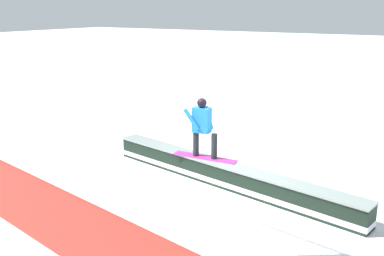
{
  "coord_description": "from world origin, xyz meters",
  "views": [
    {
      "loc": [
        -4.2,
        8.3,
        3.9
      ],
      "look_at": [
        0.29,
        0.95,
        1.53
      ],
      "focal_mm": 41.23,
      "sensor_mm": 36.0,
      "label": 1
    }
  ],
  "objects": [
    {
      "name": "ground_plane",
      "position": [
        0.0,
        0.0,
        0.0
      ],
      "size": [
        120.0,
        120.0,
        0.0
      ],
      "primitive_type": "plane",
      "color": "white"
    },
    {
      "name": "grind_box",
      "position": [
        0.0,
        0.0,
        0.24
      ],
      "size": [
        6.55,
        1.65,
        0.53
      ],
      "color": "black",
      "rests_on": "ground_plane"
    },
    {
      "name": "snowboarder",
      "position": [
        0.65,
        -0.1,
        1.28
      ],
      "size": [
        1.58,
        0.46,
        1.4
      ],
      "color": "#C32E93",
      "rests_on": "grind_box"
    },
    {
      "name": "safety_fence",
      "position": [
        0.0,
        4.15,
        0.6
      ],
      "size": [
        8.9,
        1.67,
        1.2
      ],
      "primitive_type": "cube",
      "rotation": [
        0.0,
        0.0,
        -0.18
      ],
      "color": "red",
      "rests_on": "ground_plane"
    }
  ]
}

